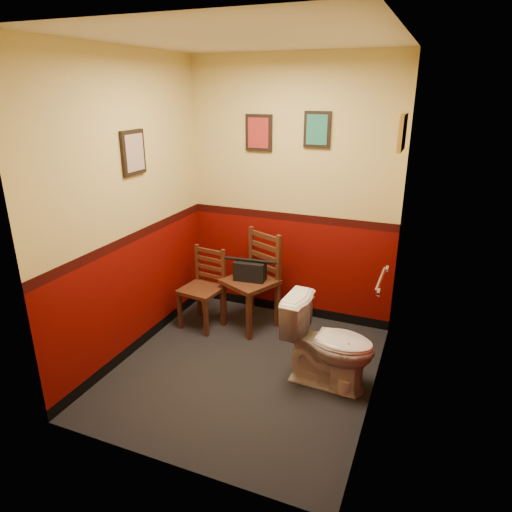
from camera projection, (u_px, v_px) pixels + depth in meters
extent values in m
cube|color=black|center=(245.00, 369.00, 4.09)|extent=(2.20, 2.40, 0.00)
cube|color=silver|center=(242.00, 38.00, 3.16)|extent=(2.20, 2.40, 0.00)
cube|color=#5C0704|center=(291.00, 194.00, 4.67)|extent=(2.20, 0.00, 2.70)
cube|color=#5C0704|center=(159.00, 280.00, 2.58)|extent=(2.20, 0.00, 2.70)
cube|color=#5C0704|center=(130.00, 212.00, 4.01)|extent=(0.00, 2.40, 2.70)
cube|color=#5C0704|center=(386.00, 241.00, 3.23)|extent=(0.00, 2.40, 2.70)
cylinder|color=silver|center=(381.00, 280.00, 3.60)|extent=(0.03, 0.50, 0.03)
cylinder|color=silver|center=(379.00, 292.00, 3.38)|extent=(0.02, 0.06, 0.06)
cylinder|color=silver|center=(387.00, 269.00, 3.81)|extent=(0.02, 0.06, 0.06)
cube|color=black|center=(259.00, 133.00, 4.57)|extent=(0.28, 0.03, 0.36)
cube|color=maroon|center=(258.00, 133.00, 4.55)|extent=(0.22, 0.01, 0.30)
cube|color=black|center=(317.00, 130.00, 4.34)|extent=(0.26, 0.03, 0.34)
cube|color=#226E5A|center=(317.00, 130.00, 4.32)|extent=(0.20, 0.01, 0.28)
cube|color=black|center=(133.00, 153.00, 3.92)|extent=(0.03, 0.30, 0.38)
cube|color=gray|center=(135.00, 153.00, 3.92)|extent=(0.01, 0.24, 0.31)
cube|color=olive|center=(403.00, 132.00, 3.52)|extent=(0.03, 0.34, 0.28)
cube|color=gray|center=(400.00, 132.00, 3.52)|extent=(0.01, 0.28, 0.22)
imported|color=white|center=(329.00, 344.00, 3.79)|extent=(0.79, 0.47, 0.75)
cylinder|color=silver|center=(345.00, 385.00, 3.77)|extent=(0.13, 0.13, 0.13)
cylinder|color=silver|center=(347.00, 363.00, 3.69)|extent=(0.02, 0.02, 0.37)
cube|color=#5A2D1B|center=(201.00, 290.00, 4.71)|extent=(0.43, 0.43, 0.04)
cube|color=#5A2D1B|center=(180.00, 310.00, 4.73)|extent=(0.04, 0.04, 0.41)
cube|color=#5A2D1B|center=(199.00, 298.00, 5.00)|extent=(0.04, 0.04, 0.41)
cube|color=#5A2D1B|center=(206.00, 318.00, 4.57)|extent=(0.04, 0.04, 0.41)
cube|color=#5A2D1B|center=(224.00, 305.00, 4.84)|extent=(0.04, 0.04, 0.41)
cube|color=#5A2D1B|center=(197.00, 263.00, 4.86)|extent=(0.04, 0.04, 0.41)
cube|color=#5A2D1B|center=(223.00, 269.00, 4.70)|extent=(0.04, 0.04, 0.41)
cube|color=#5A2D1B|center=(211.00, 276.00, 4.82)|extent=(0.31, 0.06, 0.04)
cube|color=#5A2D1B|center=(210.00, 268.00, 4.79)|extent=(0.31, 0.06, 0.04)
cube|color=#5A2D1B|center=(210.00, 260.00, 4.76)|extent=(0.31, 0.06, 0.04)
cube|color=#5A2D1B|center=(210.00, 251.00, 4.72)|extent=(0.31, 0.06, 0.04)
cube|color=#5A2D1B|center=(250.00, 282.00, 4.68)|extent=(0.62, 0.62, 0.04)
cube|color=#5A2D1B|center=(223.00, 303.00, 4.77)|extent=(0.06, 0.06, 0.50)
cube|color=#5A2D1B|center=(251.00, 292.00, 5.03)|extent=(0.06, 0.06, 0.50)
cube|color=#5A2D1B|center=(249.00, 317.00, 4.50)|extent=(0.06, 0.06, 0.50)
cube|color=#5A2D1B|center=(277.00, 304.00, 4.76)|extent=(0.06, 0.06, 0.50)
cube|color=#5A2D1B|center=(251.00, 249.00, 4.86)|extent=(0.06, 0.05, 0.50)
cube|color=#5A2D1B|center=(279.00, 259.00, 4.59)|extent=(0.06, 0.05, 0.50)
cube|color=#5A2D1B|center=(265.00, 267.00, 4.77)|extent=(0.36, 0.18, 0.05)
cube|color=#5A2D1B|center=(265.00, 257.00, 4.73)|extent=(0.36, 0.18, 0.05)
cube|color=#5A2D1B|center=(265.00, 246.00, 4.70)|extent=(0.36, 0.18, 0.05)
cube|color=#5A2D1B|center=(265.00, 236.00, 4.66)|extent=(0.36, 0.18, 0.05)
cube|color=black|center=(250.00, 271.00, 4.64)|extent=(0.33, 0.19, 0.20)
cylinder|color=black|center=(250.00, 260.00, 4.60)|extent=(0.28, 0.06, 0.03)
cylinder|color=silver|center=(292.00, 318.00, 4.90)|extent=(0.11, 0.11, 0.10)
cylinder|color=silver|center=(303.00, 320.00, 4.85)|extent=(0.11, 0.11, 0.10)
cylinder|color=silver|center=(298.00, 311.00, 4.83)|extent=(0.11, 0.11, 0.10)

